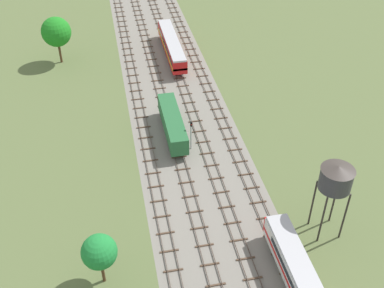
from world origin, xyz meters
The scene contains 12 objects.
ground_plane centered at (0.00, 56.00, 0.00)m, with size 480.00×480.00×0.00m, color #5B6B3D.
ballast_bed centered at (0.00, 56.00, 0.00)m, with size 17.47×176.00×0.01m, color gray.
track_far_left centered at (-6.74, 57.00, 0.14)m, with size 2.40×126.00×0.29m.
track_left centered at (-2.25, 57.00, 0.14)m, with size 2.40×126.00×0.29m.
track_centre_left centered at (2.25, 57.00, 0.14)m, with size 2.40×126.00×0.29m.
track_centre centered at (6.74, 57.00, 0.14)m, with size 2.40×126.00×0.29m.
freight_boxcar_left_mid centered at (-2.24, 52.39, 2.45)m, with size 2.87×14.00×3.60m.
diesel_railcar_centre_left_midfar centered at (2.25, 80.07, 2.60)m, with size 2.96×20.50×3.80m.
water_tower centered at (13.52, 27.98, 9.07)m, with size 4.13×4.13×10.89m.
signal_post_nearest centered at (0.00, 48.30, 3.39)m, with size 0.28×0.47×5.34m.
lineside_tree_0 centered at (-14.88, 25.76, 5.12)m, with size 4.09×4.09×7.19m.
lineside_tree_1 centered at (-20.65, 82.16, 6.69)m, with size 5.93×5.93×9.68m.
Camera 1 is at (-11.56, -9.68, 46.55)m, focal length 44.24 mm.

